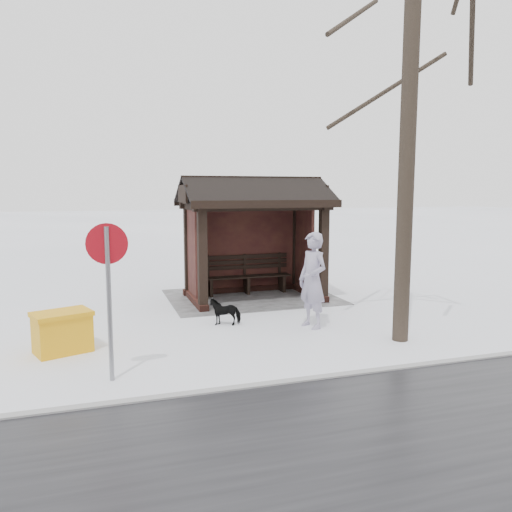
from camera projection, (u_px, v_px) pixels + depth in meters
The scene contains 8 objects.
ground at pixel (254, 299), 12.70m from camera, with size 120.00×120.00×0.00m, color white.
kerb at pixel (364, 373), 7.51m from camera, with size 120.00×0.15×0.06m, color gray.
trampled_patch at pixel (251, 297), 12.89m from camera, with size 4.20×3.20×0.02m, color gray.
bus_shelter at pixel (252, 213), 12.57m from camera, with size 3.60×2.40×3.09m.
pedestrian at pixel (313, 280), 9.93m from camera, with size 0.70×0.46×1.93m, color #9991AA.
dog at pixel (225, 311), 10.25m from camera, with size 0.29×0.64×0.54m, color black.
grit_bin at pixel (62, 332), 8.45m from camera, with size 1.08×0.91×0.71m.
road_sign at pixel (108, 268), 7.04m from camera, with size 0.58×0.10×2.29m.
Camera 1 is at (3.75, 11.87, 2.73)m, focal length 35.00 mm.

